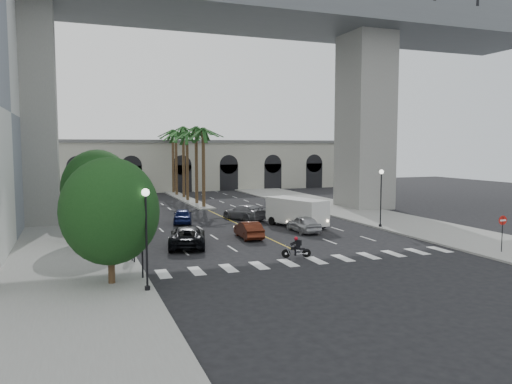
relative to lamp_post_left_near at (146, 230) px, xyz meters
name	(u,v)px	position (x,y,z in m)	size (l,w,h in m)	color
ground	(306,256)	(11.40, 5.00, -3.22)	(140.00, 140.00, 0.00)	black
sidewalk_left	(72,232)	(-3.60, 20.00, -3.15)	(8.00, 100.00, 0.15)	gray
sidewalk_right	(371,216)	(26.40, 20.00, -3.15)	(8.00, 100.00, 0.15)	gray
median	(186,199)	(11.40, 43.00, -3.12)	(2.00, 24.00, 0.20)	gray
pier_building	(164,165)	(11.40, 60.00, 1.04)	(71.00, 10.50, 8.50)	#B3B2A1
bridge	(247,44)	(14.82, 27.00, 15.29)	(75.00, 13.00, 26.00)	gray
palm_a	(203,132)	(11.40, 33.00, 5.88)	(3.20, 3.20, 10.30)	#47331E
palm_b	(196,131)	(11.50, 37.00, 6.15)	(3.20, 3.20, 10.60)	#47331E
palm_c	(187,135)	(11.20, 41.00, 5.69)	(3.20, 3.20, 10.10)	#47331E
palm_d	(183,131)	(11.55, 45.00, 6.43)	(3.20, 3.20, 10.90)	#47331E
palm_e	(176,135)	(11.30, 49.00, 5.97)	(3.20, 3.20, 10.40)	#47331E
palm_f	(173,133)	(11.60, 53.00, 6.24)	(3.20, 3.20, 10.70)	#47331E
street_tree_near	(110,211)	(-1.60, 2.00, 0.80)	(5.20, 5.20, 6.89)	#382616
street_tree_mid	(98,188)	(-1.60, 15.00, 0.99)	(5.44, 5.44, 7.21)	#382616
street_tree_far	(92,182)	(-1.60, 27.00, 0.68)	(5.04, 5.04, 6.68)	#382616
lamp_post_left_near	(146,230)	(0.00, 0.00, 0.00)	(0.40, 0.40, 5.35)	black
lamp_post_left_far	(113,194)	(0.00, 21.00, 0.00)	(0.40, 0.40, 5.35)	black
lamp_post_right	(381,193)	(22.80, 13.00, 0.00)	(0.40, 0.40, 5.35)	black
traffic_signal_near	(142,236)	(0.10, 2.50, -0.71)	(0.25, 0.18, 3.65)	black
traffic_signal_far	(133,225)	(0.10, 6.50, -0.71)	(0.25, 0.18, 3.65)	black
motorcycle_rider	(297,248)	(10.58, 4.71, -2.57)	(1.94, 0.70, 1.43)	black
car_a	(304,224)	(15.33, 13.56, -2.49)	(1.72, 4.28, 1.46)	#A7A7AB
car_b	(249,230)	(9.90, 12.53, -2.53)	(1.46, 4.19, 1.38)	#4C1C0F
car_c	(187,237)	(4.47, 10.81, -2.45)	(2.57, 5.57, 1.55)	black
car_d	(244,212)	(12.90, 22.31, -2.45)	(2.16, 5.32, 1.54)	slate
car_e	(183,216)	(6.51, 22.12, -2.49)	(1.73, 4.29, 1.46)	#10194E
cargo_van	(297,211)	(15.98, 16.30, -1.75)	(4.14, 6.61, 2.64)	silver
pedestrian_a	(130,248)	(-0.10, 7.06, -2.24)	(0.61, 0.40, 1.66)	black
pedestrian_b	(85,241)	(-2.74, 10.24, -2.22)	(0.82, 0.64, 1.69)	black
do_not_enter_sign	(503,226)	(24.40, 0.84, -1.28)	(0.66, 0.08, 2.68)	black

